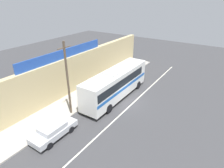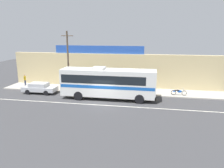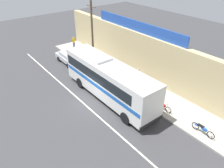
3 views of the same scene
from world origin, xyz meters
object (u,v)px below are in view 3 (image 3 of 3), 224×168
Objects in this scene: pedestrian_far_right at (74,41)px; pedestrian_by_curb at (139,74)px; intercity_bus at (108,79)px; utility_pole at (92,36)px; motorcycle_red at (162,105)px; motorcycle_green at (203,129)px; parked_car at (69,57)px.

pedestrian_far_right is 12.98m from pedestrian_by_curb.
intercity_bus is at bearing -15.81° from pedestrian_far_right.
intercity_bus is 6.37m from utility_pole.
motorcycle_red and motorcycle_green have the same top height.
pedestrian_far_right reaches higher than parked_car.
motorcycle_green is (3.87, 0.09, 0.00)m from motorcycle_red.
parked_car is 0.56× the size of utility_pole.
parked_car is (-9.16, 0.79, -1.33)m from intercity_bus.
pedestrian_far_right is (-3.86, 2.90, 0.36)m from parked_car.
utility_pole is 8.15m from pedestrian_far_right.
pedestrian_far_right is 0.99× the size of pedestrian_by_curb.
parked_car is 4.84m from pedestrian_far_right.
motorcycle_red is at bearing -18.89° from pedestrian_by_curb.
utility_pole reaches higher than pedestrian_by_curb.
motorcycle_red is at bearing 1.73° from utility_pole.
utility_pole is at bearing -178.27° from motorcycle_red.
pedestrian_by_curb is at bearing 18.75° from utility_pole.
pedestrian_far_right is (-17.60, 1.22, 0.54)m from motorcycle_red.
motorcycle_green is (17.62, 1.76, -0.17)m from parked_car.
intercity_bus is 6.64× the size of pedestrian_by_curb.
pedestrian_by_curb is (12.97, 0.36, 0.01)m from pedestrian_far_right.
utility_pole is 4.69× the size of pedestrian_far_right.
parked_car is 2.61× the size of pedestrian_by_curb.
utility_pole is 4.66× the size of pedestrian_by_curb.
motorcycle_red is at bearing 28.20° from intercity_bus.
motorcycle_red is at bearing -3.98° from pedestrian_far_right.
intercity_bus reaches higher than pedestrian_far_right.
pedestrian_by_curb is at bearing 19.66° from parked_car.
pedestrian_far_right reaches higher than motorcycle_red.
motorcycle_red is 1.00× the size of motorcycle_green.
motorcycle_red is (4.59, 2.46, -1.50)m from intercity_bus.
utility_pole is at bearing -178.38° from motorcycle_green.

